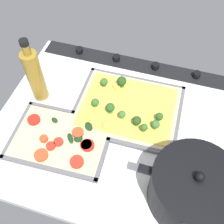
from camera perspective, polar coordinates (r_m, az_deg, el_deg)
ground_plane at (r=88.96cm, az=0.53°, el=-3.21°), size 77.18×64.71×3.00cm
stove_control_panel at (r=105.37cm, az=5.06°, el=10.19°), size 74.10×7.00×2.60cm
baking_tray_front at (r=91.14cm, az=3.42°, el=0.75°), size 35.83×29.15×1.30cm
broccoli_pizza at (r=89.96cm, az=3.26°, el=1.09°), size 33.39×26.72×5.68cm
baking_tray_back at (r=85.86cm, az=-10.94°, el=-5.76°), size 31.38×22.96×1.30cm
veggie_pizza_back at (r=84.97cm, az=-10.80°, el=-5.70°), size 28.88×20.46×1.90cm
cooking_pot at (r=73.78cm, az=16.63°, el=-15.38°), size 28.72×21.95×15.76cm
oil_bottle at (r=90.78cm, az=-16.14°, el=7.56°), size 5.33×5.33×24.41cm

